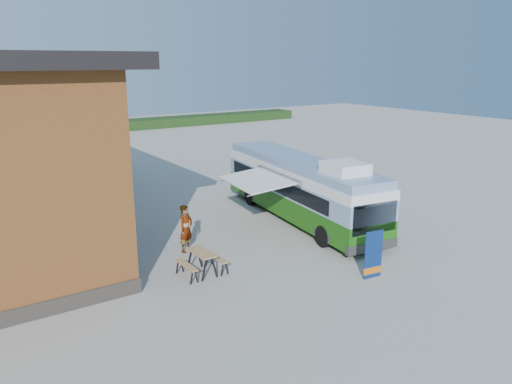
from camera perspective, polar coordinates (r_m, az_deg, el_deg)
ground at (r=19.81m, az=4.79°, el=-6.70°), size 100.00×100.00×0.00m
hedge at (r=56.29m, az=-13.32°, el=7.56°), size 40.00×3.00×1.00m
bus at (r=23.20m, az=5.08°, el=0.65°), size 3.72×11.08×3.34m
awning at (r=21.31m, az=0.52°, el=1.78°), size 2.68×3.84×0.48m
banner at (r=17.62m, az=13.24°, el=-7.44°), size 0.74×0.25×1.70m
picnic_table at (r=17.57m, az=-6.24°, el=-7.45°), size 1.47×1.31×0.83m
person_a at (r=19.57m, az=-8.00°, el=-4.15°), size 0.81×0.70×1.87m
person_b at (r=23.45m, az=3.39°, el=-0.78°), size 1.11×1.17×1.91m
slurry_tanker at (r=34.84m, az=-18.07°, el=4.39°), size 2.97×6.30×2.38m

